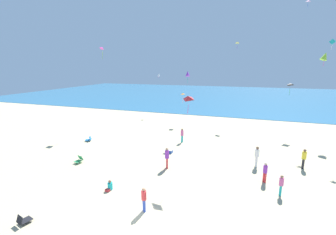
{
  "coord_description": "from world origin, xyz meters",
  "views": [
    {
      "loc": [
        5.27,
        -9.76,
        8.09
      ],
      "look_at": [
        0.0,
        6.08,
        4.31
      ],
      "focal_mm": 24.01,
      "sensor_mm": 36.0,
      "label": 1
    }
  ],
  "objects_px": {
    "person_7": "(182,134)",
    "kite_orange": "(183,94)",
    "person_5": "(144,198)",
    "kite_black": "(290,84)",
    "person_2": "(167,156)",
    "kite_red": "(188,98)",
    "kite_lime": "(325,56)",
    "kite_purple": "(188,74)",
    "beach_chair_far_left": "(79,160)",
    "person_4": "(110,186)",
    "beach_chair_near_camera": "(23,220)",
    "person_8": "(265,171)",
    "beach_chair_far_right": "(89,139)",
    "person_3": "(257,155)",
    "kite_magenta": "(103,48)",
    "kite_pink": "(308,1)",
    "kite_teal": "(332,42)",
    "person_1": "(304,157)",
    "person_6": "(281,184)",
    "cooler_box": "(171,151)",
    "kite_white": "(159,75)",
    "kite_yellow": "(237,43)"
  },
  "relations": [
    {
      "from": "person_5",
      "to": "kite_black",
      "type": "xyz_separation_m",
      "value": [
        10.2,
        19.88,
        5.2
      ]
    },
    {
      "from": "beach_chair_far_left",
      "to": "person_4",
      "type": "relative_size",
      "value": 1.09
    },
    {
      "from": "beach_chair_far_right",
      "to": "person_3",
      "type": "height_order",
      "value": "person_3"
    },
    {
      "from": "kite_purple",
      "to": "person_4",
      "type": "bearing_deg",
      "value": -90.42
    },
    {
      "from": "person_5",
      "to": "person_8",
      "type": "distance_m",
      "value": 8.9
    },
    {
      "from": "kite_red",
      "to": "kite_pink",
      "type": "distance_m",
      "value": 22.28
    },
    {
      "from": "person_3",
      "to": "kite_teal",
      "type": "xyz_separation_m",
      "value": [
        6.35,
        7.68,
        9.39
      ]
    },
    {
      "from": "person_3",
      "to": "person_6",
      "type": "distance_m",
      "value": 4.26
    },
    {
      "from": "person_1",
      "to": "kite_black",
      "type": "distance_m",
      "value": 11.87
    },
    {
      "from": "kite_pink",
      "to": "kite_lime",
      "type": "bearing_deg",
      "value": -55.33
    },
    {
      "from": "kite_yellow",
      "to": "kite_pink",
      "type": "height_order",
      "value": "kite_pink"
    },
    {
      "from": "person_5",
      "to": "kite_purple",
      "type": "relative_size",
      "value": 0.78
    },
    {
      "from": "person_5",
      "to": "kite_teal",
      "type": "bearing_deg",
      "value": 9.65
    },
    {
      "from": "beach_chair_far_left",
      "to": "person_2",
      "type": "height_order",
      "value": "person_2"
    },
    {
      "from": "person_1",
      "to": "person_3",
      "type": "xyz_separation_m",
      "value": [
        -3.59,
        -0.84,
        0.05
      ]
    },
    {
      "from": "kite_magenta",
      "to": "kite_pink",
      "type": "bearing_deg",
      "value": 16.67
    },
    {
      "from": "person_3",
      "to": "kite_lime",
      "type": "relative_size",
      "value": 1.06
    },
    {
      "from": "beach_chair_far_left",
      "to": "kite_red",
      "type": "xyz_separation_m",
      "value": [
        9.24,
        1.03,
        5.62
      ]
    },
    {
      "from": "beach_chair_near_camera",
      "to": "person_8",
      "type": "bearing_deg",
      "value": -40.0
    },
    {
      "from": "kite_white",
      "to": "kite_red",
      "type": "bearing_deg",
      "value": -64.04
    },
    {
      "from": "beach_chair_near_camera",
      "to": "kite_red",
      "type": "bearing_deg",
      "value": -24.13
    },
    {
      "from": "kite_black",
      "to": "cooler_box",
      "type": "bearing_deg",
      "value": -136.6
    },
    {
      "from": "beach_chair_far_left",
      "to": "person_8",
      "type": "xyz_separation_m",
      "value": [
        14.87,
        1.41,
        0.58
      ]
    },
    {
      "from": "person_7",
      "to": "kite_orange",
      "type": "relative_size",
      "value": 1.41
    },
    {
      "from": "kite_white",
      "to": "cooler_box",
      "type": "bearing_deg",
      "value": -65.95
    },
    {
      "from": "kite_white",
      "to": "kite_red",
      "type": "distance_m",
      "value": 23.01
    },
    {
      "from": "person_7",
      "to": "kite_orange",
      "type": "distance_m",
      "value": 4.38
    },
    {
      "from": "person_2",
      "to": "kite_magenta",
      "type": "xyz_separation_m",
      "value": [
        -11.89,
        9.54,
        9.39
      ]
    },
    {
      "from": "person_6",
      "to": "kite_yellow",
      "type": "xyz_separation_m",
      "value": [
        -3.98,
        21.23,
        10.73
      ]
    },
    {
      "from": "person_7",
      "to": "beach_chair_far_left",
      "type": "bearing_deg",
      "value": -122.7
    },
    {
      "from": "kite_black",
      "to": "kite_teal",
      "type": "bearing_deg",
      "value": -57.02
    },
    {
      "from": "kite_lime",
      "to": "kite_purple",
      "type": "bearing_deg",
      "value": 170.98
    },
    {
      "from": "person_7",
      "to": "kite_teal",
      "type": "relative_size",
      "value": 1.58
    },
    {
      "from": "person_6",
      "to": "kite_white",
      "type": "xyz_separation_m",
      "value": [
        -16.54,
        21.77,
        5.94
      ]
    },
    {
      "from": "person_2",
      "to": "kite_red",
      "type": "height_order",
      "value": "kite_red"
    },
    {
      "from": "kite_black",
      "to": "kite_magenta",
      "type": "bearing_deg",
      "value": -168.52
    },
    {
      "from": "person_5",
      "to": "beach_chair_far_right",
      "type": "bearing_deg",
      "value": 97.39
    },
    {
      "from": "person_6",
      "to": "person_7",
      "type": "distance_m",
      "value": 11.84
    },
    {
      "from": "kite_black",
      "to": "kite_yellow",
      "type": "height_order",
      "value": "kite_yellow"
    },
    {
      "from": "kite_lime",
      "to": "kite_purple",
      "type": "relative_size",
      "value": 0.88
    },
    {
      "from": "person_8",
      "to": "person_7",
      "type": "bearing_deg",
      "value": -77.62
    },
    {
      "from": "kite_purple",
      "to": "beach_chair_near_camera",
      "type": "bearing_deg",
      "value": -95.84
    },
    {
      "from": "kite_magenta",
      "to": "kite_teal",
      "type": "bearing_deg",
      "value": 1.66
    },
    {
      "from": "person_3",
      "to": "kite_orange",
      "type": "height_order",
      "value": "kite_orange"
    },
    {
      "from": "kite_purple",
      "to": "person_1",
      "type": "bearing_deg",
      "value": -45.77
    },
    {
      "from": "person_6",
      "to": "kite_orange",
      "type": "relative_size",
      "value": 1.26
    },
    {
      "from": "person_3",
      "to": "kite_red",
      "type": "height_order",
      "value": "kite_red"
    },
    {
      "from": "beach_chair_far_left",
      "to": "person_2",
      "type": "bearing_deg",
      "value": 113.29
    },
    {
      "from": "person_8",
      "to": "kite_pink",
      "type": "bearing_deg",
      "value": -143.47
    },
    {
      "from": "person_1",
      "to": "person_3",
      "type": "relative_size",
      "value": 0.95
    }
  ]
}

